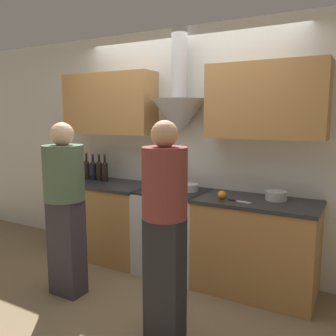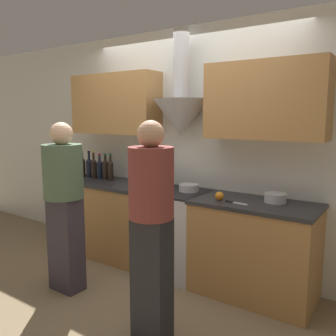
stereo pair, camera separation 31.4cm
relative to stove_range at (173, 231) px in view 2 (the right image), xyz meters
name	(u,v)px [view 2 (the right image)]	position (x,y,z in m)	size (l,w,h in m)	color
ground_plane	(155,282)	(0.00, -0.33, -0.45)	(12.00, 12.00, 0.00)	#847051
wall_back	(186,135)	(-0.01, 0.27, 1.01)	(8.40, 0.59, 2.60)	silver
counter_left	(109,217)	(-0.93, 0.00, 0.00)	(1.20, 0.62, 0.89)	#B27F47
counter_right	(254,249)	(0.89, 0.00, 0.00)	(1.12, 0.62, 0.89)	#B27F47
stove_range	(173,231)	(0.00, 0.00, 0.00)	(0.69, 0.60, 0.89)	silver
wine_bottle_0	(82,166)	(-1.44, 0.06, 0.57)	(0.08, 0.08, 0.33)	black
wine_bottle_1	(89,167)	(-1.33, 0.07, 0.57)	(0.08, 0.08, 0.33)	black
wine_bottle_2	(94,167)	(-1.23, 0.05, 0.57)	(0.07, 0.07, 0.34)	black
wine_bottle_3	(100,168)	(-1.14, 0.07, 0.57)	(0.07, 0.07, 0.32)	black
wine_bottle_4	(105,169)	(-1.05, 0.07, 0.57)	(0.07, 0.07, 0.32)	black
wine_bottle_5	(111,169)	(-0.95, 0.06, 0.57)	(0.07, 0.07, 0.33)	black
stock_pot	(164,182)	(-0.16, 0.05, 0.51)	(0.21, 0.21, 0.13)	silver
mixing_bowl	(189,188)	(0.16, 0.05, 0.48)	(0.21, 0.21, 0.07)	silver
orange_fruit	(219,196)	(0.59, -0.12, 0.48)	(0.08, 0.08, 0.08)	orange
saucepan	(275,198)	(1.04, 0.09, 0.48)	(0.20, 0.20, 0.08)	silver
chefs_knife	(236,203)	(0.77, -0.14, 0.44)	(0.22, 0.06, 0.01)	silver
person_foreground_left	(64,200)	(-0.63, -0.91, 0.43)	(0.37, 0.37, 1.61)	#38333D
person_foreground_right	(151,222)	(0.51, -1.07, 0.46)	(0.33, 0.33, 1.64)	#28282D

